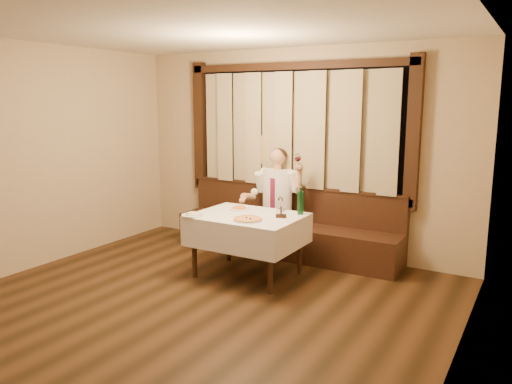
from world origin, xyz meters
The scene contains 10 objects.
room centered at (0.00, 0.97, 1.50)m, with size 5.01×6.01×2.81m.
banquette centered at (0.00, 2.72, 0.31)m, with size 3.20×0.61×0.94m.
dining_table centered at (0.00, 1.70, 0.65)m, with size 1.27×0.97×0.76m.
pizza centered at (0.15, 1.46, 0.77)m, with size 0.34×0.34×0.04m.
pasta_red centered at (-0.24, 1.89, 0.79)m, with size 0.27×0.27×0.09m.
pasta_cream centered at (-0.53, 1.32, 0.79)m, with size 0.26×0.26×0.09m.
green_bottle centered at (0.53, 2.05, 0.90)m, with size 0.07×0.07×0.34m.
table_wine_glass centered at (0.24, 2.08, 0.89)m, with size 0.07×0.07×0.19m.
cruet_caddy centered at (0.41, 1.77, 0.80)m, with size 0.13×0.10×0.13m.
seated_man centered at (-0.13, 2.63, 0.84)m, with size 0.81×0.61×1.46m.
Camera 1 is at (3.02, -3.23, 2.10)m, focal length 35.00 mm.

